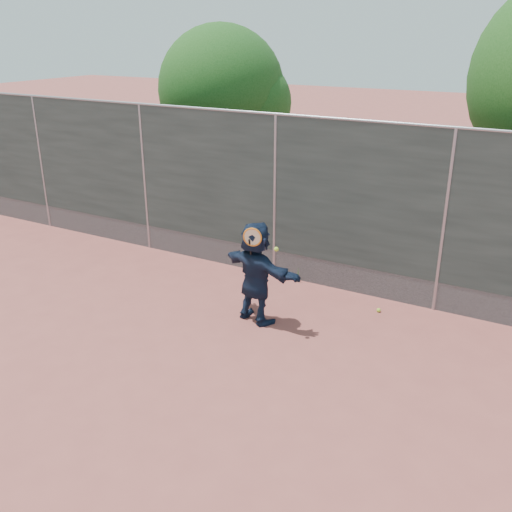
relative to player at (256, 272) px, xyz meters
The scene contains 7 objects.
ground 2.01m from the player, 108.55° to the right, with size 80.00×80.00×0.00m, color #9E4C42.
player is the anchor object (origin of this frame).
ball_ground 2.19m from the player, 36.29° to the left, with size 0.07×0.07×0.07m, color #A8D930.
fence 2.00m from the player, 108.33° to the left, with size 20.00×0.06×3.03m.
swing_action 0.67m from the player, 66.22° to the right, with size 0.60×0.17×0.51m.
tree_left 6.28m from the player, 125.49° to the left, with size 3.15×3.00×4.53m.
weed_clump 1.81m from the player, 99.96° to the left, with size 0.68×0.07×0.30m.
Camera 1 is at (4.54, -5.39, 4.35)m, focal length 40.00 mm.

